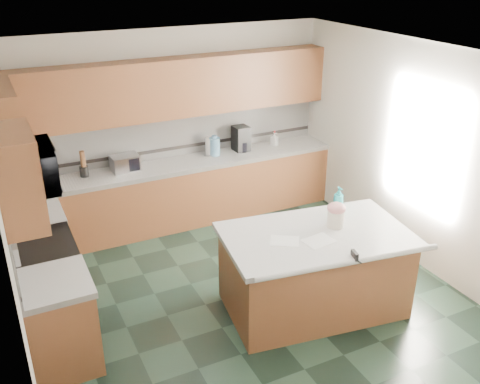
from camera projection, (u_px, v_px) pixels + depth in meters
floor at (242, 294)px, 6.15m from camera, size 4.60×4.60×0.00m
ceiling at (242, 56)px, 5.03m from camera, size 4.60×4.60×0.00m
wall_back at (169, 127)px, 7.48m from camera, size 4.60×0.04×2.70m
wall_front at (390, 309)px, 3.69m from camera, size 4.60×0.04×2.70m
wall_left at (4, 234)px, 4.66m from camera, size 0.04×4.60×2.70m
wall_right at (412, 153)px, 6.51m from camera, size 0.04×4.60×2.70m
back_base_cab at (180, 195)px, 7.60m from camera, size 4.60×0.60×0.86m
back_countertop at (178, 165)px, 7.41m from camera, size 4.60×0.64×0.06m
back_upper_cab at (171, 88)px, 7.09m from camera, size 4.60×0.33×0.78m
back_backsplash at (170, 135)px, 7.51m from camera, size 4.60×0.02×0.63m
back_accent_band at (171, 149)px, 7.58m from camera, size 4.60×0.01×0.05m
left_base_cab_rear at (39, 249)px, 6.22m from camera, size 0.60×0.82×0.86m
left_counter_rear at (33, 214)px, 6.03m from camera, size 0.64×0.82×0.06m
left_base_cab_front at (61, 325)px, 4.97m from camera, size 0.60×0.72×0.86m
left_counter_front at (53, 283)px, 4.78m from camera, size 0.64×0.72×0.06m
left_backsplash at (5, 219)px, 5.17m from camera, size 0.02×2.30×0.63m
left_accent_band at (9, 237)px, 5.25m from camera, size 0.01×2.30×0.05m
left_upper_cab_rear at (2, 123)px, 5.65m from camera, size 0.33×1.09×0.78m
left_upper_cab_front at (17, 178)px, 4.29m from camera, size 0.33×0.72×0.78m
range_body at (49, 283)px, 5.57m from camera, size 0.60×0.76×0.88m
range_oven_door at (78, 280)px, 5.70m from camera, size 0.02×0.68×0.55m
range_cooktop at (42, 245)px, 5.38m from camera, size 0.62×0.78×0.04m
range_handle at (76, 248)px, 5.56m from camera, size 0.02×0.66×0.02m
range_backguard at (12, 240)px, 5.23m from camera, size 0.06×0.76×0.18m
microwave at (29, 168)px, 5.04m from camera, size 0.50×0.73×0.41m
island_base at (314, 273)px, 5.76m from camera, size 1.97×1.30×0.86m
island_top at (316, 236)px, 5.57m from camera, size 2.09×1.42×0.06m
island_bullnose at (350, 262)px, 5.10m from camera, size 1.93×0.33×0.06m
treat_jar at (336, 219)px, 5.66m from camera, size 0.22×0.22×0.19m
treat_jar_lid at (337, 208)px, 5.61m from camera, size 0.20×0.20×0.12m
treat_jar_knob at (337, 204)px, 5.59m from camera, size 0.06×0.02×0.02m
treat_jar_knob_end_l at (334, 205)px, 5.58m from camera, size 0.03×0.03×0.03m
treat_jar_knob_end_r at (339, 204)px, 5.61m from camera, size 0.03×0.03×0.03m
soap_bottle_island at (338, 201)px, 5.92m from camera, size 0.13×0.13×0.32m
paper_sheet_a at (319, 241)px, 5.42m from camera, size 0.33×0.26×0.00m
paper_sheet_b at (285, 241)px, 5.42m from camera, size 0.36×0.34×0.00m
clamp_body at (355, 256)px, 5.13m from camera, size 0.06×0.12×0.10m
clamp_handle at (359, 261)px, 5.08m from camera, size 0.02×0.08×0.02m
knife_block at (38, 176)px, 6.66m from camera, size 0.17×0.20×0.27m
utensil_crock at (84, 171)px, 6.93m from camera, size 0.11×0.11×0.14m
utensil_bundle at (83, 159)px, 6.86m from camera, size 0.07×0.07×0.21m
toaster_oven at (125, 163)px, 7.11m from camera, size 0.38×0.27×0.21m
toaster_oven_door at (128, 166)px, 7.01m from camera, size 0.32×0.01×0.17m
paper_towel at (209, 147)px, 7.64m from camera, size 0.11×0.11×0.25m
paper_towel_base at (210, 154)px, 7.69m from camera, size 0.17×0.17×0.01m
water_jug at (214, 147)px, 7.63m from camera, size 0.16×0.16×0.26m
water_jug_neck at (214, 137)px, 7.57m from camera, size 0.07×0.07×0.04m
coffee_maker at (241, 138)px, 7.80m from camera, size 0.22×0.24×0.36m
coffee_carafe at (243, 146)px, 7.80m from camera, size 0.15×0.15×0.15m
soap_bottle_back at (274, 139)px, 8.02m from camera, size 0.12×0.13×0.20m
soap_back_cap at (275, 132)px, 7.98m from camera, size 0.02×0.02×0.03m
window_light_proxy at (424, 147)px, 6.28m from camera, size 0.02×1.40×1.10m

